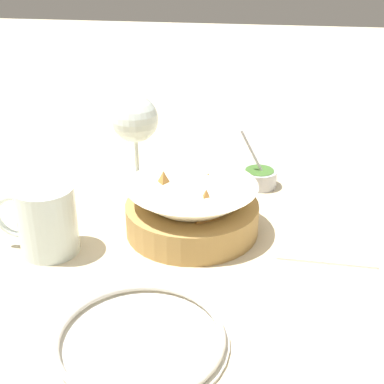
{
  "coord_description": "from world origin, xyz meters",
  "views": [
    {
      "loc": [
        -0.09,
        0.76,
        0.43
      ],
      "look_at": [
        0.02,
        0.04,
        0.07
      ],
      "focal_mm": 50.0,
      "sensor_mm": 36.0,
      "label": 1
    }
  ],
  "objects_px": {
    "wine_glass": "(135,121)",
    "sauce_cup": "(259,177)",
    "side_plate": "(140,339)",
    "food_basket": "(192,210)",
    "beer_mug": "(46,222)"
  },
  "relations": [
    {
      "from": "food_basket",
      "to": "side_plate",
      "type": "relative_size",
      "value": 1.01
    },
    {
      "from": "sauce_cup",
      "to": "beer_mug",
      "type": "height_order",
      "value": "sauce_cup"
    },
    {
      "from": "side_plate",
      "to": "food_basket",
      "type": "bearing_deg",
      "value": -94.17
    },
    {
      "from": "wine_glass",
      "to": "side_plate",
      "type": "height_order",
      "value": "wine_glass"
    },
    {
      "from": "food_basket",
      "to": "beer_mug",
      "type": "relative_size",
      "value": 1.66
    },
    {
      "from": "food_basket",
      "to": "wine_glass",
      "type": "xyz_separation_m",
      "value": [
        0.13,
        -0.17,
        0.08
      ]
    },
    {
      "from": "wine_glass",
      "to": "beer_mug",
      "type": "bearing_deg",
      "value": 74.51
    },
    {
      "from": "wine_glass",
      "to": "sauce_cup",
      "type": "bearing_deg",
      "value": -176.73
    },
    {
      "from": "food_basket",
      "to": "wine_glass",
      "type": "relative_size",
      "value": 1.25
    },
    {
      "from": "sauce_cup",
      "to": "wine_glass",
      "type": "bearing_deg",
      "value": 3.27
    },
    {
      "from": "food_basket",
      "to": "beer_mug",
      "type": "height_order",
      "value": "beer_mug"
    },
    {
      "from": "food_basket",
      "to": "sauce_cup",
      "type": "height_order",
      "value": "sauce_cup"
    },
    {
      "from": "sauce_cup",
      "to": "beer_mug",
      "type": "bearing_deg",
      "value": 42.06
    },
    {
      "from": "side_plate",
      "to": "wine_glass",
      "type": "bearing_deg",
      "value": -75.79
    },
    {
      "from": "sauce_cup",
      "to": "wine_glass",
      "type": "distance_m",
      "value": 0.25
    }
  ]
}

